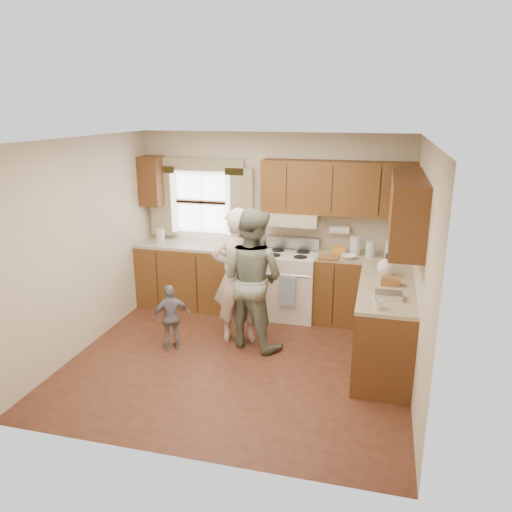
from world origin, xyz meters
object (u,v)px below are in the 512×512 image
(woman_right, at_px, (252,278))
(child, at_px, (171,317))
(stove, at_px, (288,283))
(woman_left, at_px, (238,276))

(woman_right, xyz_separation_m, child, (-0.91, -0.35, -0.45))
(woman_right, bearing_deg, child, 38.87)
(stove, distance_m, woman_left, 1.12)
(stove, height_order, child, stove)
(stove, xyz_separation_m, child, (-1.17, -1.35, -0.06))
(woman_right, bearing_deg, stove, -86.60)
(woman_left, height_order, woman_right, woman_right)
(stove, relative_size, child, 1.32)
(stove, relative_size, woman_right, 0.62)
(woman_left, distance_m, woman_right, 0.20)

